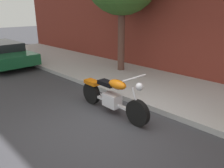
# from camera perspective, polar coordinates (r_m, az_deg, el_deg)

# --- Properties ---
(ground_plane) EXTENTS (60.00, 60.00, 0.00)m
(ground_plane) POSITION_cam_1_polar(r_m,az_deg,el_deg) (4.85, -2.07, -11.49)
(ground_plane) COLOR #38383D
(sidewalk) EXTENTS (23.54, 3.07, 0.14)m
(sidewalk) POSITION_cam_1_polar(r_m,az_deg,el_deg) (6.98, 16.10, -1.83)
(sidewalk) COLOR #ADADAD
(sidewalk) RESTS_ON ground
(motorcycle) EXTENTS (2.25, 0.70, 1.10)m
(motorcycle) POSITION_cam_1_polar(r_m,az_deg,el_deg) (5.33, 0.02, -3.25)
(motorcycle) COLOR black
(motorcycle) RESTS_ON ground
(parked_car_green) EXTENTS (4.44, 1.74, 1.03)m
(parked_car_green) POSITION_cam_1_polar(r_m,az_deg,el_deg) (11.43, -27.17, 7.29)
(parked_car_green) COLOR black
(parked_car_green) RESTS_ON ground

